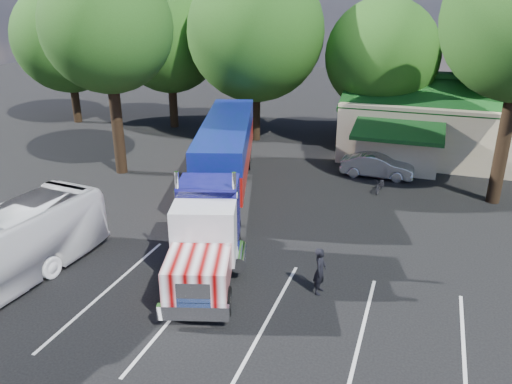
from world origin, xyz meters
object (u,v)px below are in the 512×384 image
(bicycle, at_px, (380,185))
(silver_sedan, at_px, (377,166))
(woman, at_px, (320,271))
(semi_truck, at_px, (223,163))

(bicycle, relative_size, silver_sedan, 0.36)
(woman, distance_m, bicycle, 11.55)
(semi_truck, relative_size, bicycle, 12.57)
(semi_truck, xyz_separation_m, silver_sedan, (7.28, 7.24, -1.64))
(woman, bearing_deg, bicycle, -0.66)
(semi_truck, height_order, silver_sedan, semi_truck)
(woman, height_order, silver_sedan, woman)
(semi_truck, distance_m, bicycle, 9.32)
(bicycle, bearing_deg, silver_sedan, 109.70)
(woman, bearing_deg, semi_truck, 49.42)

